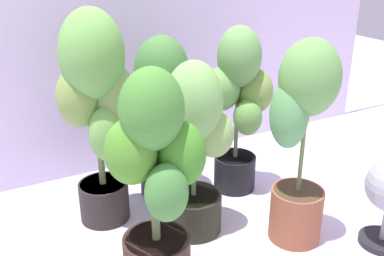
# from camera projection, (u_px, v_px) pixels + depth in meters

# --- Properties ---
(ground_plane) EXTENTS (8.00, 8.00, 0.00)m
(ground_plane) POSITION_uv_depth(u_px,v_px,m) (210.00, 248.00, 1.76)
(ground_plane) COLOR silver
(ground_plane) RESTS_ON ground
(potted_plant_back_center) EXTENTS (0.33, 0.27, 0.76)m
(potted_plant_back_center) POSITION_uv_depth(u_px,v_px,m) (157.00, 105.00, 2.00)
(potted_plant_back_center) COLOR black
(potted_plant_back_center) RESTS_ON ground
(potted_plant_back_right) EXTENTS (0.34, 0.27, 0.79)m
(potted_plant_back_right) POSITION_uv_depth(u_px,v_px,m) (239.00, 101.00, 2.04)
(potted_plant_back_right) COLOR black
(potted_plant_back_right) RESTS_ON ground
(potted_plant_front_left) EXTENTS (0.37, 0.28, 0.79)m
(potted_plant_front_left) POSITION_uv_depth(u_px,v_px,m) (156.00, 182.00, 1.40)
(potted_plant_front_left) COLOR #33201C
(potted_plant_front_left) RESTS_ON ground
(potted_plant_center) EXTENTS (0.34, 0.26, 0.72)m
(potted_plant_center) POSITION_uv_depth(u_px,v_px,m) (193.00, 141.00, 1.73)
(potted_plant_center) COLOR black
(potted_plant_center) RESTS_ON ground
(potted_plant_front_right) EXTENTS (0.29, 0.29, 0.82)m
(potted_plant_front_right) POSITION_uv_depth(u_px,v_px,m) (301.00, 136.00, 1.66)
(potted_plant_front_right) COLOR #955135
(potted_plant_front_right) RESTS_ON ground
(potted_plant_back_left) EXTENTS (0.38, 0.35, 0.90)m
(potted_plant_back_left) POSITION_uv_depth(u_px,v_px,m) (97.00, 100.00, 1.75)
(potted_plant_back_left) COLOR #29221F
(potted_plant_back_left) RESTS_ON ground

